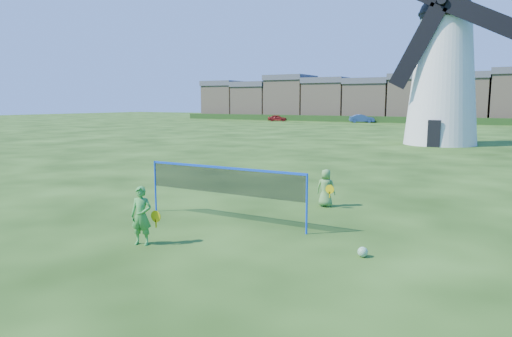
{
  "coord_description": "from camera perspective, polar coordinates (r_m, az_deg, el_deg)",
  "views": [
    {
      "loc": [
        6.6,
        -10.54,
        3.31
      ],
      "look_at": [
        0.2,
        0.5,
        1.5
      ],
      "focal_mm": 33.04,
      "sensor_mm": 36.0,
      "label": 1
    }
  ],
  "objects": [
    {
      "name": "player_boy",
      "position": [
        15.12,
        8.45,
        -2.34
      ],
      "size": [
        0.68,
        0.46,
        1.2
      ],
      "rotation": [
        0.0,
        0.0,
        3.28
      ],
      "color": "#5D9749",
      "rests_on": "ground"
    },
    {
      "name": "hedge",
      "position": [
        81.76,
        9.66,
        5.97
      ],
      "size": [
        62.0,
        0.8,
        1.0
      ],
      "primitive_type": "cube",
      "color": "#193814",
      "rests_on": "ground"
    },
    {
      "name": "badminton_net",
      "position": [
        13.01,
        -3.93,
        -1.55
      ],
      "size": [
        5.05,
        0.05,
        1.55
      ],
      "color": "blue",
      "rests_on": "ground"
    },
    {
      "name": "windmill",
      "position": [
        39.72,
        21.72,
        11.01
      ],
      "size": [
        12.57,
        5.46,
        16.82
      ],
      "color": "white",
      "rests_on": "ground"
    },
    {
      "name": "player_girl",
      "position": [
        11.29,
        -13.7,
        -5.59
      ],
      "size": [
        0.71,
        0.47,
        1.38
      ],
      "rotation": [
        0.0,
        0.0,
        0.31
      ],
      "color": "green",
      "rests_on": "ground"
    },
    {
      "name": "car_right",
      "position": [
        78.59,
        12.68,
        5.92
      ],
      "size": [
        4.2,
        2.93,
        1.31
      ],
      "primitive_type": "imported",
      "rotation": [
        0.0,
        0.0,
        2.0
      ],
      "color": "navy",
      "rests_on": "ground"
    },
    {
      "name": "terraced_houses",
      "position": [
        87.23,
        11.36,
        8.32
      ],
      "size": [
        60.28,
        8.4,
        8.39
      ],
      "color": "tan",
      "rests_on": "ground"
    },
    {
      "name": "car_left",
      "position": [
        82.02,
        2.6,
        6.12
      ],
      "size": [
        3.52,
        2.43,
        1.11
      ],
      "primitive_type": "imported",
      "rotation": [
        0.0,
        0.0,
        1.95
      ],
      "color": "maroon",
      "rests_on": "ground"
    },
    {
      "name": "play_ball",
      "position": [
        10.53,
        12.78,
        -9.82
      ],
      "size": [
        0.22,
        0.22,
        0.22
      ],
      "primitive_type": "sphere",
      "color": "green",
      "rests_on": "ground"
    },
    {
      "name": "ground",
      "position": [
        12.87,
        -1.9,
        -6.83
      ],
      "size": [
        220.0,
        220.0,
        0.0
      ],
      "primitive_type": "plane",
      "color": "black",
      "rests_on": "ground"
    }
  ]
}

